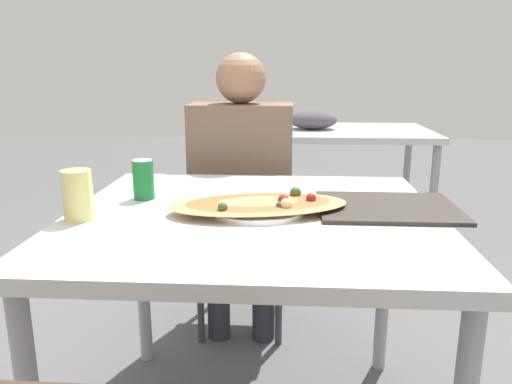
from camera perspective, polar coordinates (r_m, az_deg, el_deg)
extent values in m
cube|color=silver|center=(1.45, -0.29, -3.07)|extent=(1.06, 0.99, 0.04)
cylinder|color=#99999E|center=(2.07, -12.86, -9.39)|extent=(0.05, 0.05, 0.74)
cylinder|color=#99999E|center=(2.03, 14.41, -10.03)|extent=(0.05, 0.05, 0.74)
cube|color=#3F2D1E|center=(2.26, -1.55, -4.62)|extent=(0.40, 0.40, 0.04)
cube|color=#3F2D1E|center=(2.38, -1.18, 1.65)|extent=(0.38, 0.03, 0.38)
cylinder|color=#38383D|center=(2.19, 2.62, -12.06)|extent=(0.03, 0.03, 0.44)
cylinder|color=#38383D|center=(2.22, -6.38, -11.75)|extent=(0.03, 0.03, 0.44)
cylinder|color=#38383D|center=(2.50, 2.78, -8.60)|extent=(0.03, 0.03, 0.44)
cylinder|color=#38383D|center=(2.52, -5.05, -8.38)|extent=(0.03, 0.03, 0.44)
cylinder|color=#2D2D38|center=(2.22, 0.74, -11.02)|extent=(0.10, 0.10, 0.48)
cylinder|color=#2D2D38|center=(2.24, -4.32, -10.85)|extent=(0.10, 0.10, 0.48)
cube|color=brown|center=(2.15, -1.67, 2.65)|extent=(0.43, 0.23, 0.56)
sphere|color=#997056|center=(2.11, -1.75, 12.88)|extent=(0.21, 0.21, 0.21)
cylinder|color=white|center=(1.44, 0.29, -2.05)|extent=(0.27, 0.27, 0.01)
ellipsoid|color=tan|center=(1.43, 0.29, -1.40)|extent=(0.55, 0.34, 0.02)
ellipsoid|color=#D16033|center=(1.43, 0.29, -1.17)|extent=(0.45, 0.28, 0.01)
sphere|color=beige|center=(1.38, 3.49, -1.37)|extent=(0.03, 0.03, 0.03)
sphere|color=#335928|center=(1.38, 2.70, -1.51)|extent=(0.02, 0.02, 0.02)
sphere|color=#335928|center=(1.35, -3.83, -1.74)|extent=(0.03, 0.03, 0.03)
sphere|color=maroon|center=(1.42, 3.16, -0.94)|extent=(0.03, 0.03, 0.03)
sphere|color=maroon|center=(1.45, 6.31, -0.69)|extent=(0.03, 0.03, 0.03)
sphere|color=#335928|center=(1.50, 4.54, -0.05)|extent=(0.03, 0.03, 0.03)
cylinder|color=#197233|center=(1.61, -12.75, 1.36)|extent=(0.07, 0.07, 0.12)
cylinder|color=silver|center=(1.60, -12.87, 3.55)|extent=(0.06, 0.06, 0.00)
cylinder|color=#E0DB7F|center=(1.44, -19.71, -0.34)|extent=(0.08, 0.08, 0.14)
cube|color=#332D28|center=(1.52, 14.80, -1.70)|extent=(0.40, 0.32, 0.01)
cube|color=silver|center=(3.37, 10.23, 6.73)|extent=(1.10, 0.80, 0.04)
ellipsoid|color=#4C4751|center=(3.35, 6.51, 8.18)|extent=(0.32, 0.24, 0.12)
cylinder|color=#99999E|center=(3.09, 1.36, -1.11)|extent=(0.05, 0.05, 0.74)
cylinder|color=#99999E|center=(3.21, 19.51, -1.36)|extent=(0.05, 0.05, 0.74)
cylinder|color=#99999E|center=(3.77, 1.80, 1.71)|extent=(0.05, 0.05, 0.74)
cylinder|color=#99999E|center=(3.87, 16.79, 1.43)|extent=(0.05, 0.05, 0.74)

